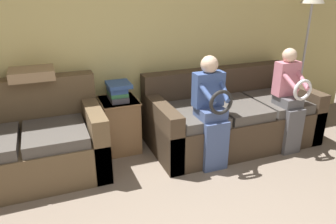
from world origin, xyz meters
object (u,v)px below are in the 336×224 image
Objects in this scene: side_shelf at (120,124)px; throw_pillow at (32,73)px; couch_main at (230,118)px; couch_side at (23,146)px; child_right_seated at (290,96)px; book_stack at (118,91)px; floor_lamp at (311,8)px; child_left_seated at (212,108)px.

throw_pillow is (-0.86, 0.12, 0.67)m from side_shelf.
couch_main is 2.35m from couch_side.
side_shelf is (-1.81, 0.69, -0.34)m from child_right_seated.
throw_pillow reaches higher than couch_main.
floor_lamp is (2.58, -0.02, 0.82)m from book_stack.
couch_main is at bearing -10.44° from throw_pillow.
side_shelf is at bearing 10.37° from couch_side.
floor_lamp reaches higher than couch_main.
throw_pillow is at bearing 169.56° from couch_main.
child_right_seated is 3.84× the size of book_stack.
floor_lamp is at bearing 20.78° from child_left_seated.
book_stack is (-1.81, 0.69, 0.07)m from child_right_seated.
child_right_seated reaches higher than child_left_seated.
side_shelf is (-1.31, 0.28, 0.01)m from couch_main.
child_left_seated is 1.89m from throw_pillow.
side_shelf is 1.42× the size of throw_pillow.
floor_lamp is at bearing 2.62° from couch_side.
throw_pillow is (0.18, 0.31, 0.66)m from couch_side.
child_left_seated is 1.90× the size of side_shelf.
couch_side is at bearing -177.38° from floor_lamp.
floor_lamp is 4.20× the size of throw_pillow.
book_stack is at bearing 139.69° from child_left_seated.
child_left_seated is at bearing -159.22° from floor_lamp.
child_right_seated is 2.71× the size of throw_pillow.
book_stack is (1.04, 0.19, 0.40)m from couch_side.
floor_lamp reaches higher than child_left_seated.
book_stack is at bearing -7.87° from throw_pillow.
couch_main is 1.41m from book_stack.
couch_main is at bearing -168.48° from floor_lamp.
couch_side is 1.34× the size of child_left_seated.
book_stack is 2.70m from floor_lamp.
side_shelf is 2.85m from floor_lamp.
couch_side is (-2.35, 0.09, 0.02)m from couch_main.
couch_main is 0.73m from child_left_seated.
side_shelf is at bearing 159.08° from child_right_seated.
child_right_seated is at bearing -10.00° from couch_side.
throw_pillow is (-1.68, 0.81, 0.34)m from child_left_seated.
book_stack is at bearing -13.81° from side_shelf.
couch_side is 5.14× the size of book_stack.
couch_main reaches higher than side_shelf.
floor_lamp is at bearing 11.52° from couch_main.
side_shelf is at bearing 139.70° from child_left_seated.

